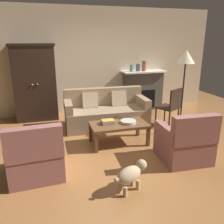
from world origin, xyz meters
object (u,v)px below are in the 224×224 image
book_stack (108,122)px  fruit_bowl (128,122)px  armoire (35,83)px  mantel_vase_jade (131,68)px  armchair_near_left (36,157)px  floor_lamp (186,62)px  fireplace (143,90)px  mantel_vase_slate (138,68)px  coffee_table (119,126)px  armchair_near_right (185,143)px  mantel_vase_terracotta (144,66)px  side_chair_wooden (171,105)px  couch (106,113)px  dog (131,174)px

book_stack → fruit_bowl: bearing=-9.0°
book_stack → armoire: bearing=123.9°
mantel_vase_jade → armchair_near_left: bearing=-132.1°
fruit_bowl → mantel_vase_jade: bearing=68.1°
mantel_vase_jade → armchair_near_left: (-2.56, -2.83, -0.90)m
floor_lamp → fireplace: bearing=90.7°
mantel_vase_slate → floor_lamp: bearing=-84.1°
coffee_table → mantel_vase_slate: size_ratio=5.51×
fireplace → mantel_vase_slate: size_ratio=6.31×
fruit_bowl → armchair_near_right: (0.68, -0.92, -0.13)m
fireplace → mantel_vase_terracotta: size_ratio=4.45×
fireplace → mantel_vase_slate: mantel_vase_slate is taller
mantel_vase_terracotta → side_chair_wooden: size_ratio=0.31×
mantel_vase_terracotta → armchair_near_right: 3.21m
mantel_vase_terracotta → fruit_bowl: bearing=-120.3°
armoire → fruit_bowl: 2.72m
armoire → coffee_table: size_ratio=1.71×
fruit_bowl → armchair_near_left: (-1.72, -0.73, -0.13)m
mantel_vase_terracotta → side_chair_wooden: (0.08, -1.45, -0.75)m
mantel_vase_terracotta → armoire: bearing=-178.8°
book_stack → side_chair_wooden: side_chair_wooden is taller
armchair_near_right → couch: bearing=112.7°
mantel_vase_terracotta → coffee_table: bearing=-124.2°
coffee_table → mantel_vase_slate: 2.56m
fireplace → couch: (-1.39, -1.04, -0.25)m
fireplace → armchair_near_left: fireplace is taller
fireplace → armchair_near_left: (-2.94, -2.85, -0.25)m
fruit_bowl → armchair_near_right: 1.15m
fruit_bowl → book_stack: bearing=171.0°
mantel_vase_jade → fruit_bowl: bearing=-111.9°
fireplace → floor_lamp: (0.02, -1.98, 0.97)m
armoire → armchair_near_right: armoire is taller
coffee_table → mantel_vase_slate: mantel_vase_slate is taller
book_stack → coffee_table: bearing=-10.7°
book_stack → mantel_vase_slate: size_ratio=1.26×
coffee_table → dog: coffee_table is taller
armchair_near_left → coffee_table: bearing=26.2°
couch → armchair_near_right: size_ratio=2.21×
armchair_near_right → side_chair_wooden: (0.63, 1.57, 0.20)m
armchair_near_left → dog: bearing=-30.3°
mantel_vase_slate → mantel_vase_terracotta: mantel_vase_terracotta is taller
dog → mantel_vase_terracotta: bearing=64.2°
mantel_vase_jade → couch: bearing=-134.6°
mantel_vase_jade → armchair_near_right: 3.16m
fireplace → dog: fireplace is taller
coffee_table → armchair_near_left: bearing=-153.8°
mantel_vase_terracotta → armchair_near_left: size_ratio=0.32×
fireplace → side_chair_wooden: fireplace is taller
side_chair_wooden → dog: (-1.79, -2.10, -0.27)m
coffee_table → armchair_near_right: armchair_near_right is taller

